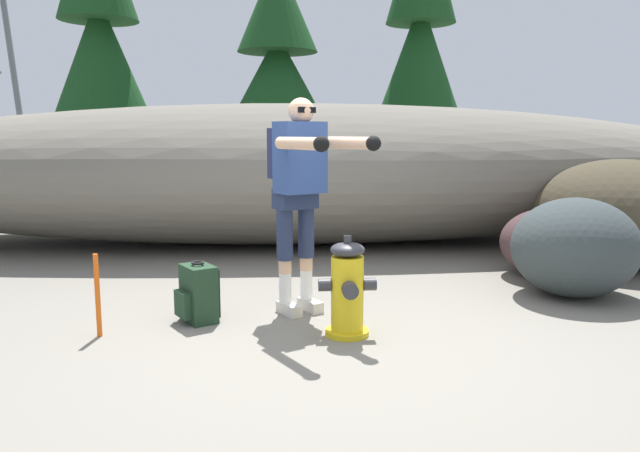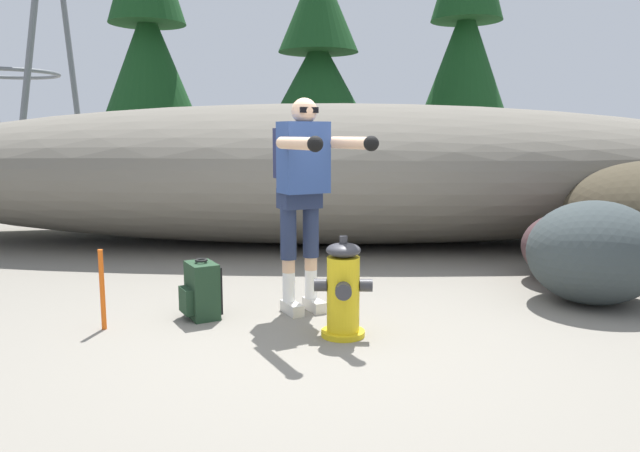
{
  "view_description": "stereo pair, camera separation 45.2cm",
  "coord_description": "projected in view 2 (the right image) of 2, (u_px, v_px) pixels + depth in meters",
  "views": [
    {
      "loc": [
        -0.31,
        -4.2,
        1.44
      ],
      "look_at": [
        0.01,
        0.27,
        0.75
      ],
      "focal_mm": 34.09,
      "sensor_mm": 36.0,
      "label": 1
    },
    {
      "loc": [
        0.15,
        -4.21,
        1.44
      ],
      "look_at": [
        0.01,
        0.27,
        0.75
      ],
      "focal_mm": 34.09,
      "sensor_mm": 36.0,
      "label": 2
    }
  ],
  "objects": [
    {
      "name": "dirt_embankment",
      "position": [
        327.0,
        173.0,
        8.05
      ],
      "size": [
        12.66,
        3.2,
        1.82
      ],
      "primitive_type": "ellipsoid",
      "color": "#666056",
      "rests_on": "ground_plane"
    },
    {
      "name": "pine_tree_far_left",
      "position": [
        148.0,
        46.0,
        13.33
      ],
      "size": [
        2.58,
        2.58,
        6.54
      ],
      "color": "#47331E",
      "rests_on": "ground_plane"
    },
    {
      "name": "pine_tree_left",
      "position": [
        318.0,
        69.0,
        12.37
      ],
      "size": [
        2.51,
        2.51,
        4.94
      ],
      "color": "#47331E",
      "rests_on": "ground_plane"
    },
    {
      "name": "boulder_mid",
      "position": [
        594.0,
        252.0,
        5.14
      ],
      "size": [
        1.57,
        1.55,
        0.88
      ],
      "primitive_type": "ellipsoid",
      "rotation": [
        0.0,
        0.0,
        3.78
      ],
      "color": "#333B3C",
      "rests_on": "ground_plane"
    },
    {
      "name": "utility_worker",
      "position": [
        303.0,
        178.0,
        4.76
      ],
      "size": [
        0.82,
        1.03,
        1.71
      ],
      "rotation": [
        0.0,
        0.0,
        -1.07
      ],
      "color": "beige",
      "rests_on": "ground_plane"
    },
    {
      "name": "pine_tree_center",
      "position": [
        466.0,
        43.0,
        13.47
      ],
      "size": [
        2.43,
        2.43,
        6.71
      ],
      "color": "#47331E",
      "rests_on": "ground_plane"
    },
    {
      "name": "ground_plane",
      "position": [
        317.0,
        337.0,
        4.39
      ],
      "size": [
        56.0,
        56.0,
        0.04
      ],
      "primitive_type": "cube",
      "color": "slate"
    },
    {
      "name": "survey_stake",
      "position": [
        102.0,
        290.0,
        4.45
      ],
      "size": [
        0.04,
        0.04,
        0.6
      ],
      "primitive_type": "cylinder",
      "color": "#E55914",
      "rests_on": "ground_plane"
    },
    {
      "name": "boulder_small",
      "position": [
        572.0,
        247.0,
        5.89
      ],
      "size": [
        1.34,
        1.34,
        0.69
      ],
      "primitive_type": "ellipsoid",
      "rotation": [
        0.0,
        0.0,
        5.57
      ],
      "color": "#442E30",
      "rests_on": "ground_plane"
    },
    {
      "name": "fire_hydrant",
      "position": [
        343.0,
        291.0,
        4.3
      ],
      "size": [
        0.41,
        0.36,
        0.73
      ],
      "color": "gold",
      "rests_on": "ground_plane"
    },
    {
      "name": "spare_backpack",
      "position": [
        201.0,
        291.0,
        4.75
      ],
      "size": [
        0.36,
        0.36,
        0.47
      ],
      "rotation": [
        0.0,
        0.0,
        3.67
      ],
      "color": "#1E3823",
      "rests_on": "ground_plane"
    }
  ]
}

